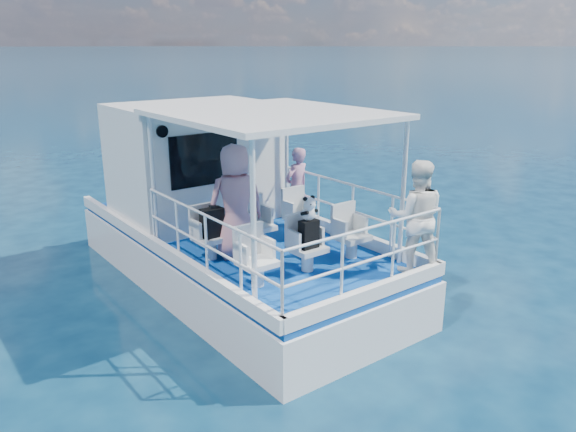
% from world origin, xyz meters
% --- Properties ---
extents(ground, '(2000.00, 2000.00, 0.00)m').
position_xyz_m(ground, '(0.00, 0.00, 0.00)').
color(ground, '#08253E').
rests_on(ground, ground).
extents(hull, '(3.00, 7.00, 1.60)m').
position_xyz_m(hull, '(0.00, 1.00, 0.00)').
color(hull, white).
rests_on(hull, ground).
extents(deck, '(2.90, 6.90, 0.10)m').
position_xyz_m(deck, '(0.00, 1.00, 0.85)').
color(deck, navy).
rests_on(deck, hull).
extents(cabin, '(2.85, 2.00, 2.20)m').
position_xyz_m(cabin, '(0.00, 2.30, 2.00)').
color(cabin, white).
rests_on(cabin, deck).
extents(canopy, '(3.00, 3.20, 0.08)m').
position_xyz_m(canopy, '(0.00, -0.20, 3.14)').
color(canopy, white).
rests_on(canopy, cabin).
extents(canopy_posts, '(2.77, 2.97, 2.20)m').
position_xyz_m(canopy_posts, '(0.00, -0.25, 2.00)').
color(canopy_posts, white).
rests_on(canopy_posts, deck).
extents(railings, '(2.84, 3.59, 1.00)m').
position_xyz_m(railings, '(0.00, -0.58, 1.40)').
color(railings, white).
rests_on(railings, deck).
extents(seat_port_fwd, '(0.48, 0.46, 0.38)m').
position_xyz_m(seat_port_fwd, '(-0.90, 0.20, 1.09)').
color(seat_port_fwd, silver).
rests_on(seat_port_fwd, deck).
extents(seat_center_fwd, '(0.48, 0.46, 0.38)m').
position_xyz_m(seat_center_fwd, '(0.00, 0.20, 1.09)').
color(seat_center_fwd, silver).
rests_on(seat_center_fwd, deck).
extents(seat_stbd_fwd, '(0.48, 0.46, 0.38)m').
position_xyz_m(seat_stbd_fwd, '(0.90, 0.20, 1.09)').
color(seat_stbd_fwd, silver).
rests_on(seat_stbd_fwd, deck).
extents(seat_port_aft, '(0.48, 0.46, 0.38)m').
position_xyz_m(seat_port_aft, '(-0.90, -1.10, 1.09)').
color(seat_port_aft, silver).
rests_on(seat_port_aft, deck).
extents(seat_center_aft, '(0.48, 0.46, 0.38)m').
position_xyz_m(seat_center_aft, '(0.00, -1.10, 1.09)').
color(seat_center_aft, silver).
rests_on(seat_center_aft, deck).
extents(seat_stbd_aft, '(0.48, 0.46, 0.38)m').
position_xyz_m(seat_stbd_aft, '(0.90, -1.10, 1.09)').
color(seat_stbd_aft, silver).
rests_on(seat_stbd_aft, deck).
extents(passenger_port_fwd, '(0.79, 0.65, 1.81)m').
position_xyz_m(passenger_port_fwd, '(-0.52, 0.04, 1.81)').
color(passenger_port_fwd, pink).
rests_on(passenger_port_fwd, deck).
extents(passenger_stbd_fwd, '(0.59, 0.43, 1.47)m').
position_xyz_m(passenger_stbd_fwd, '(1.20, 0.69, 1.64)').
color(passenger_stbd_fwd, '#C37EA1').
rests_on(passenger_stbd_fwd, deck).
extents(passenger_stbd_aft, '(1.03, 1.02, 1.68)m').
position_xyz_m(passenger_stbd_aft, '(1.25, -2.06, 1.74)').
color(passenger_stbd_aft, white).
rests_on(passenger_stbd_aft, deck).
extents(backpack_port, '(0.35, 0.19, 0.45)m').
position_xyz_m(backpack_port, '(-0.89, 0.14, 1.51)').
color(backpack_port, black).
rests_on(backpack_port, seat_port_fwd).
extents(backpack_center, '(0.28, 0.16, 0.43)m').
position_xyz_m(backpack_center, '(-0.02, -1.15, 1.49)').
color(backpack_center, black).
rests_on(backpack_center, seat_center_aft).
extents(compact_camera, '(0.10, 0.06, 0.06)m').
position_xyz_m(compact_camera, '(-0.88, 0.13, 1.76)').
color(compact_camera, black).
rests_on(compact_camera, backpack_port).
extents(panda, '(0.23, 0.19, 0.36)m').
position_xyz_m(panda, '(-0.01, -1.14, 1.88)').
color(panda, white).
rests_on(panda, backpack_center).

